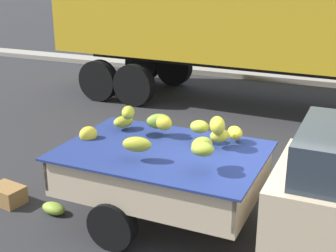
% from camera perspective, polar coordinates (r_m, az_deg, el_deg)
% --- Properties ---
extents(ground, '(220.00, 220.00, 0.00)m').
position_cam_1_polar(ground, '(6.55, 10.75, -12.66)').
color(ground, '#28282B').
extents(curb_strip, '(80.00, 0.80, 0.16)m').
position_cam_1_polar(curb_strip, '(14.94, 18.91, 5.21)').
color(curb_strip, gray).
rests_on(curb_strip, ground).
extents(pickup_truck, '(4.79, 1.95, 1.70)m').
position_cam_1_polar(pickup_truck, '(5.82, 16.63, -7.54)').
color(pickup_truck, '#CCB793').
rests_on(pickup_truck, ground).
extents(semi_trailer, '(12.09, 3.04, 3.95)m').
position_cam_1_polar(semi_trailer, '(11.41, 14.83, 14.14)').
color(semi_trailer, gold).
rests_on(semi_trailer, ground).
extents(fallen_banana_bunch_near_tailgate, '(0.42, 0.27, 0.16)m').
position_cam_1_polar(fallen_banana_bunch_near_tailgate, '(7.02, -13.93, -9.83)').
color(fallen_banana_bunch_near_tailgate, olive).
rests_on(fallen_banana_bunch_near_tailgate, ground).
extents(produce_crate, '(0.57, 0.43, 0.27)m').
position_cam_1_polar(produce_crate, '(7.50, -19.22, -7.98)').
color(produce_crate, olive).
rests_on(produce_crate, ground).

